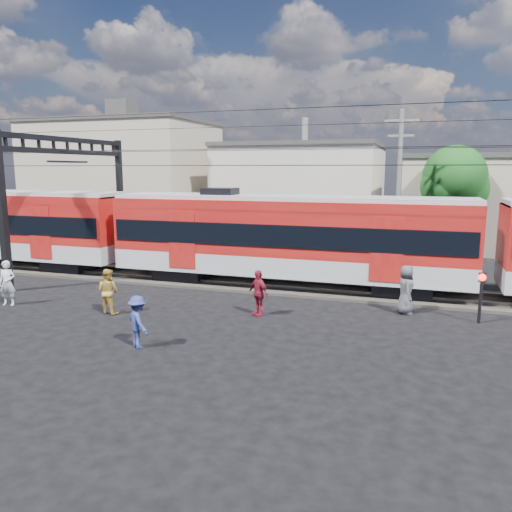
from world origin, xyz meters
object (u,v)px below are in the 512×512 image
(commuter_train, at_px, (291,235))
(pedestrian_c, at_px, (138,322))
(pedestrian_a, at_px, (7,283))
(crossing_signal, at_px, (481,288))

(commuter_train, relative_size, pedestrian_c, 31.21)
(pedestrian_c, bearing_deg, pedestrian_a, 16.76)
(commuter_train, relative_size, crossing_signal, 27.73)
(commuter_train, distance_m, pedestrian_c, 9.41)
(pedestrian_a, bearing_deg, commuter_train, 17.27)
(commuter_train, height_order, crossing_signal, commuter_train)
(commuter_train, xyz_separation_m, pedestrian_c, (-2.46, -8.94, -1.60))
(commuter_train, bearing_deg, pedestrian_a, -147.29)
(commuter_train, relative_size, pedestrian_a, 28.05)
(pedestrian_c, bearing_deg, crossing_signal, -114.13)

